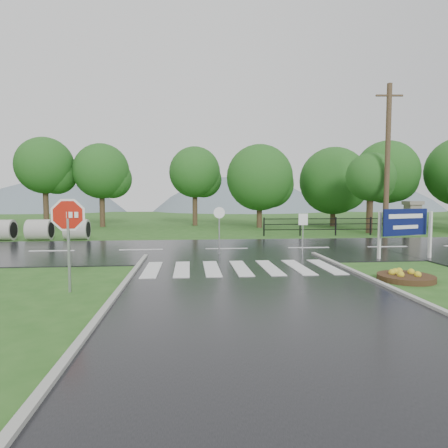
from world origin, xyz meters
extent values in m
plane|color=#29581D|center=(0.00, 0.00, 0.00)|extent=(120.00, 120.00, 0.00)
cube|color=black|center=(0.00, 10.00, 0.00)|extent=(90.00, 8.00, 0.04)
cube|color=silver|center=(-3.00, 5.00, 0.06)|extent=(0.50, 2.80, 0.02)
cube|color=silver|center=(-2.00, 5.00, 0.06)|extent=(0.50, 2.80, 0.02)
cube|color=silver|center=(-1.00, 5.00, 0.06)|extent=(0.50, 2.80, 0.02)
cube|color=silver|center=(0.00, 5.00, 0.06)|extent=(0.50, 2.80, 0.02)
cube|color=silver|center=(1.00, 5.00, 0.06)|extent=(0.50, 2.80, 0.02)
cube|color=silver|center=(2.00, 5.00, 0.06)|extent=(0.50, 2.80, 0.02)
cube|color=silver|center=(3.00, 5.00, 0.06)|extent=(0.50, 2.80, 0.02)
cube|color=gray|center=(13.00, 16.00, 1.00)|extent=(0.80, 0.80, 2.00)
cube|color=#6B6659|center=(13.00, 16.00, 2.12)|extent=(1.00, 1.00, 0.24)
cube|color=black|center=(7.75, 16.00, 0.40)|extent=(9.50, 0.05, 0.05)
cube|color=black|center=(7.75, 16.00, 0.75)|extent=(9.50, 0.05, 0.05)
cube|color=black|center=(7.75, 16.00, 1.10)|extent=(9.50, 0.05, 0.05)
cube|color=black|center=(3.00, 16.00, 0.60)|extent=(0.08, 0.08, 1.20)
cube|color=black|center=(12.50, 16.00, 0.60)|extent=(0.08, 0.08, 1.20)
sphere|color=slate|center=(-28.00, 65.00, -14.40)|extent=(40.00, 40.00, 40.00)
sphere|color=slate|center=(8.00, 65.00, -17.28)|extent=(48.00, 48.00, 48.00)
sphere|color=slate|center=(36.00, 65.00, -12.96)|extent=(36.00, 36.00, 36.00)
cylinder|color=#9E9B93|center=(-12.54, 15.00, 0.60)|extent=(1.30, 1.20, 1.20)
cylinder|color=#9E9B93|center=(-10.44, 15.00, 0.60)|extent=(1.30, 1.20, 1.20)
cylinder|color=#9E9B93|center=(-8.34, 15.00, 0.60)|extent=(1.30, 1.20, 1.20)
cube|color=#939399|center=(-4.85, 2.37, 0.96)|extent=(0.06, 0.06, 1.92)
cylinder|color=white|center=(-4.85, 2.39, 2.02)|extent=(1.14, 0.21, 1.15)
cylinder|color=#B3180C|center=(-4.85, 2.37, 2.02)|extent=(0.99, 0.19, 1.00)
cube|color=silver|center=(5.72, 6.51, 0.96)|extent=(0.12, 0.12, 1.92)
cube|color=silver|center=(7.84, 6.51, 0.96)|extent=(0.12, 0.12, 1.92)
cube|color=#0B1248|center=(6.78, 6.51, 1.49)|extent=(2.22, 0.76, 1.06)
cube|color=white|center=(6.78, 6.47, 1.73)|extent=(1.74, 0.57, 0.17)
cube|color=white|center=(6.78, 6.47, 1.30)|extent=(1.28, 0.42, 0.14)
cylinder|color=#332111|center=(4.67, 2.90, 0.08)|extent=(1.62, 1.62, 0.16)
cube|color=#939399|center=(3.06, 7.92, 0.84)|extent=(0.04, 0.04, 1.68)
cube|color=white|center=(3.06, 7.90, 1.54)|extent=(0.40, 0.03, 0.49)
cylinder|color=#939399|center=(-0.48, 8.31, 0.96)|extent=(0.06, 0.06, 1.92)
cylinder|color=white|center=(-0.48, 8.29, 1.82)|extent=(0.48, 0.03, 0.48)
cylinder|color=#473523|center=(10.87, 15.50, 4.83)|extent=(0.32, 0.32, 9.66)
cube|color=brown|center=(10.87, 15.50, 8.91)|extent=(1.72, 0.24, 0.11)
cylinder|color=#3D2B1C|center=(10.77, 17.50, 1.63)|extent=(0.47, 0.47, 3.26)
sphere|color=#1C5219|center=(10.77, 17.50, 3.91)|extent=(3.34, 3.34, 3.34)
camera|label=1|loc=(-1.73, -7.55, 2.45)|focal=30.00mm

